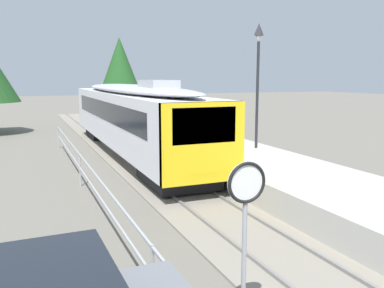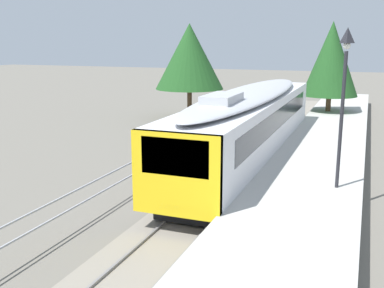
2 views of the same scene
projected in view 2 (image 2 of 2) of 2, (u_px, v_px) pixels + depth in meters
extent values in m
plane|color=#6B665B|center=(155.00, 183.00, 19.18)|extent=(160.00, 160.00, 0.00)
cube|color=gray|center=(223.00, 190.00, 18.12)|extent=(3.20, 60.00, 0.06)
cube|color=slate|center=(206.00, 186.00, 18.36)|extent=(0.08, 60.00, 0.08)
cube|color=slate|center=(240.00, 190.00, 17.85)|extent=(0.08, 60.00, 0.08)
cube|color=silver|center=(250.00, 125.00, 21.58)|extent=(2.80, 18.17, 2.55)
cube|color=yellow|center=(176.00, 175.00, 13.40)|extent=(2.80, 0.24, 2.55)
cube|color=black|center=(175.00, 157.00, 13.21)|extent=(2.13, 0.08, 1.12)
cube|color=black|center=(250.00, 116.00, 21.49)|extent=(2.82, 15.26, 0.92)
ellipsoid|color=#B2B5BA|center=(251.00, 94.00, 21.26)|extent=(2.69, 17.44, 0.44)
cube|color=#B2B5BA|center=(222.00, 99.00, 17.07)|extent=(1.10, 2.20, 0.36)
cube|color=#EAE5C6|center=(175.00, 208.00, 13.56)|extent=(1.00, 0.10, 0.20)
cube|color=black|center=(202.00, 200.00, 15.83)|extent=(2.24, 3.20, 0.55)
cube|color=black|center=(276.00, 131.00, 28.01)|extent=(2.24, 3.20, 0.55)
cube|color=#B7B5AD|center=(307.00, 189.00, 16.89)|extent=(3.90, 60.00, 0.90)
cylinder|color=#232328|center=(341.00, 121.00, 15.17)|extent=(0.12, 0.12, 4.60)
pyramid|color=#232328|center=(348.00, 35.00, 14.56)|extent=(0.34, 0.34, 0.50)
sphere|color=silver|center=(347.00, 45.00, 14.63)|extent=(0.24, 0.24, 0.24)
cylinder|color=#9EA0A5|center=(137.00, 174.00, 18.24)|extent=(0.06, 0.06, 1.25)
cylinder|color=#9EA0A5|center=(210.00, 133.00, 26.43)|extent=(0.06, 0.06, 1.25)
cylinder|color=brown|center=(328.00, 110.00, 32.93)|extent=(0.36, 0.36, 2.02)
cone|color=#1E4C1E|center=(331.00, 59.00, 32.14)|extent=(3.92, 3.92, 5.21)
cylinder|color=brown|center=(190.00, 104.00, 35.16)|extent=(0.36, 0.36, 2.27)
cone|color=#1E4C1E|center=(189.00, 56.00, 34.38)|extent=(5.19, 5.19, 4.90)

